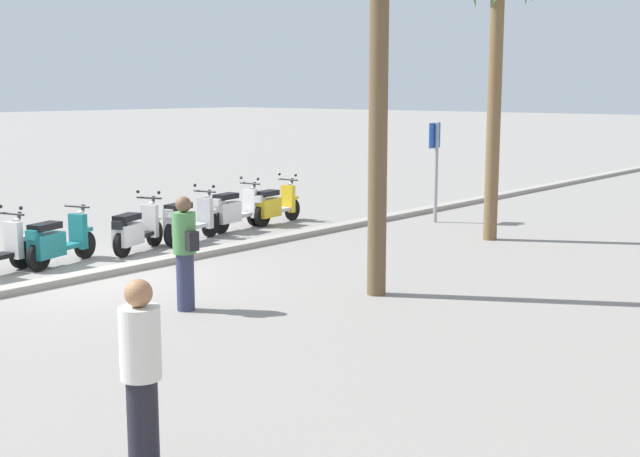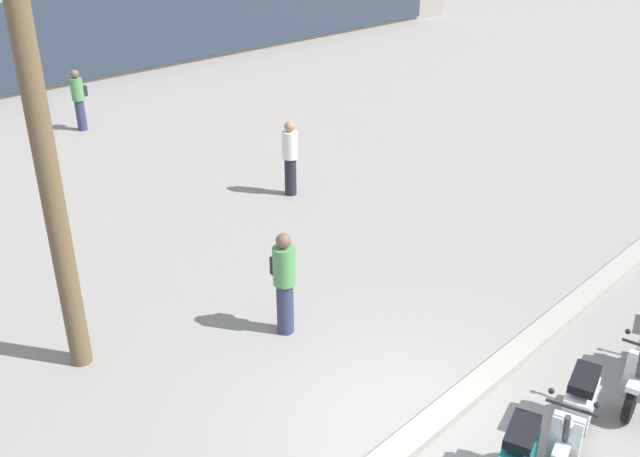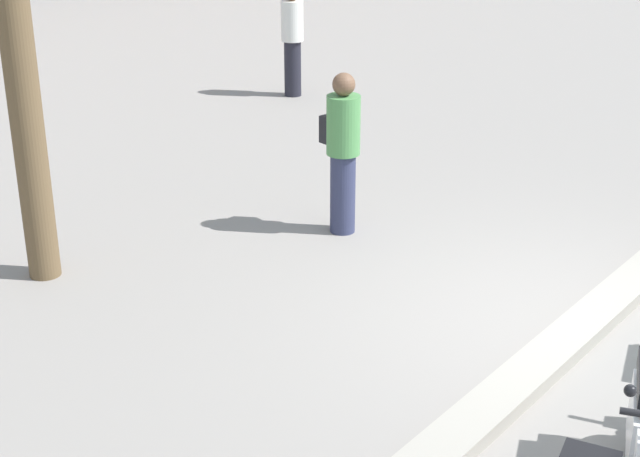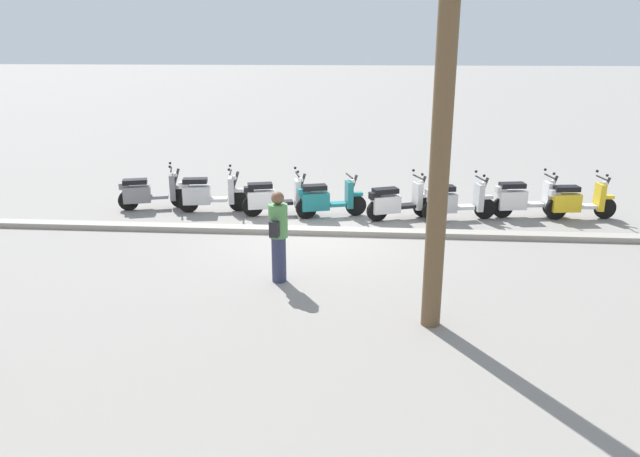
# 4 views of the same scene
# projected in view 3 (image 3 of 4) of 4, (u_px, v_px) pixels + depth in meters

# --- Properties ---
(ground_plane) EXTENTS (200.00, 200.00, 0.00)m
(ground_plane) POSITION_uv_depth(u_px,v_px,m) (571.00, 327.00, 8.10)
(ground_plane) COLOR gray
(curb_strip) EXTENTS (60.00, 0.36, 0.12)m
(curb_strip) POSITION_uv_depth(u_px,v_px,m) (585.00, 325.00, 8.01)
(curb_strip) COLOR gray
(curb_strip) RESTS_ON ground
(pedestrian_window_shopping) EXTENTS (0.34, 0.46, 1.68)m
(pedestrian_window_shopping) POSITION_uv_depth(u_px,v_px,m) (343.00, 149.00, 9.65)
(pedestrian_window_shopping) COLOR #2D3351
(pedestrian_window_shopping) RESTS_ON ground
(pedestrian_strolling_near_curb) EXTENTS (0.34, 0.34, 1.68)m
(pedestrian_strolling_near_curb) POSITION_uv_depth(u_px,v_px,m) (292.00, 38.00, 14.58)
(pedestrian_strolling_near_curb) COLOR black
(pedestrian_strolling_near_curb) RESTS_ON ground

